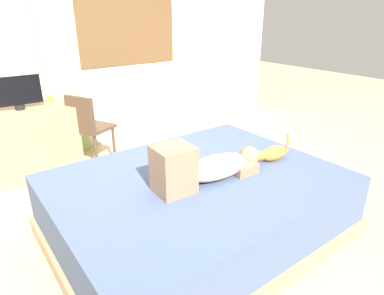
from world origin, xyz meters
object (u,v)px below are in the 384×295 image
Objects in this scene: bed at (197,206)px; desk at (33,141)px; person_lying at (206,167)px; chair_by_desk at (88,125)px; cup at (51,99)px; cat at (272,153)px; tv_monitor at (17,92)px.

desk is at bearing 110.74° from bed.
chair_by_desk is at bearing 96.74° from person_lying.
bed is at bearing -69.26° from desk.
person_lying is 1.85m from chair_by_desk.
desk is 0.51m from cup.
tv_monitor is at bearing 124.95° from cat.
bed is 2.23m from cup.
tv_monitor reaches higher than chair_by_desk.
chair_by_desk is at bearing -24.88° from desk.
chair_by_desk is (-0.22, 1.84, -0.13)m from person_lying.
tv_monitor is 0.56× the size of chair_by_desk.
cup reaches higher than desk.
person_lying is at bearing 175.10° from cat.
cup is at bearing 22.34° from desk.
bed is at bearing 97.06° from person_lying.
tv_monitor is at bearing 112.25° from bed.
cat is (0.68, -0.15, 0.33)m from bed.
bed is 2.43× the size of desk.
desk is 1.87× the size of tv_monitor.
desk is 1.05× the size of chair_by_desk.
tv_monitor reaches higher than bed.
person_lying is 2.24m from desk.
person_lying is 2.63× the size of cat.
cat reaches higher than bed.
tv_monitor is at bearing 111.62° from person_lying.
cup is (-0.47, 2.12, 0.52)m from bed.
tv_monitor reaches higher than person_lying.
person_lying is at bearing -68.38° from tv_monitor.
person_lying is at bearing -83.26° from chair_by_desk.
chair_by_desk is at bearing -54.68° from cup.
desk is 0.56m from tv_monitor.
chair_by_desk is (-0.89, 1.89, -0.08)m from cat.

